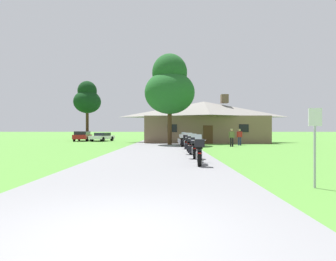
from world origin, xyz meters
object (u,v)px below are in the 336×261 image
Objects in this scene: motorcycle_black_farthest_in_row at (182,140)px; tree_left_far at (87,99)px; metal_signpost_roadside at (315,138)px; parked_red_suv_far_left at (83,136)px; parked_white_sedan_far_left at (102,137)px; motorcycle_black_second_in_row at (194,148)px; motorcycle_orange_fourth_in_row at (189,143)px; motorcycle_red_sixth_in_row at (183,141)px; motorcycle_blue_nearest_to_camera at (199,152)px; tree_by_lodge_front at (170,87)px; motorcycle_red_fifth_in_row at (186,142)px; bystander_red_shirt_near_lodge at (240,136)px; bystander_olive_shirt_beside_signpost at (232,137)px; motorcycle_yellow_third_in_row at (190,145)px.

tree_left_far is (-13.83, 13.90, 5.75)m from motorcycle_black_farthest_in_row.
metal_signpost_roadside is 0.45× the size of parked_red_suv_far_left.
parked_red_suv_far_left is at bearing -172.49° from parked_white_sedan_far_left.
metal_signpost_roadside is 38.17m from tree_left_far.
motorcycle_orange_fourth_in_row is (0.07, 5.23, 0.01)m from motorcycle_black_second_in_row.
motorcycle_orange_fourth_in_row is 0.44× the size of parked_red_suv_far_left.
parked_white_sedan_far_left is (-10.78, 13.57, 0.03)m from motorcycle_red_sixth_in_row.
motorcycle_blue_nearest_to_camera is 1.00× the size of motorcycle_red_sixth_in_row.
tree_left_far is 18.22m from tree_by_lodge_front.
motorcycle_orange_fourth_in_row and motorcycle_red_sixth_in_row have the same top height.
motorcycle_red_fifth_in_row is at bearing -80.10° from motorcycle_red_sixth_in_row.
motorcycle_red_sixth_in_row is 0.23× the size of tree_left_far.
motorcycle_black_second_in_row is 27.95m from parked_red_suv_far_left.
parked_red_suv_far_left is (-13.82, 24.29, 0.17)m from motorcycle_black_second_in_row.
bystander_red_shirt_near_lodge is 20.68m from metal_signpost_roadside.
motorcycle_blue_nearest_to_camera and motorcycle_black_farthest_in_row have the same top height.
bystander_olive_shirt_beside_signpost is (4.57, 13.76, 0.33)m from motorcycle_blue_nearest_to_camera.
motorcycle_orange_fourth_in_row is 21.64m from parked_white_sedan_far_left.
parked_red_suv_far_left is (-13.80, 21.72, 0.17)m from motorcycle_yellow_third_in_row.
motorcycle_blue_nearest_to_camera is at bearing 120.05° from metal_signpost_roadside.
bystander_olive_shirt_beside_signpost is (4.51, 10.99, 0.34)m from motorcycle_black_second_in_row.
tree_left_far is at bearing 119.43° from motorcycle_blue_nearest_to_camera.
parked_white_sedan_far_left is (-16.71, 10.74, -0.31)m from bystander_red_shirt_near_lodge.
tree_by_lodge_front reaches higher than bystander_olive_shirt_beside_signpost.
bystander_red_shirt_near_lodge reaches higher than motorcycle_black_second_in_row.
tree_left_far reaches higher than motorcycle_blue_nearest_to_camera.
motorcycle_yellow_third_in_row is at bearing -81.54° from motorcycle_red_sixth_in_row.
motorcycle_black_farthest_in_row is at bearing 7.48° from bystander_red_shirt_near_lodge.
motorcycle_blue_nearest_to_camera is at bearing -85.54° from tree_by_lodge_front.
tree_left_far is 7.08m from parked_white_sedan_far_left.
motorcycle_black_second_in_row is 12.88m from motorcycle_black_farthest_in_row.
metal_signpost_roadside is at bearing -67.94° from parked_red_suv_far_left.
tree_by_lodge_front reaches higher than motorcycle_red_fifth_in_row.
motorcycle_yellow_third_in_row and motorcycle_orange_fourth_in_row have the same top height.
metal_signpost_roadside is at bearing -73.57° from motorcycle_red_sixth_in_row.
parked_white_sedan_far_left is at bearing 143.68° from motorcycle_black_farthest_in_row.
bystander_red_shirt_near_lodge is at bearing 33.28° from motorcycle_red_sixth_in_row.
bystander_red_shirt_near_lodge reaches higher than motorcycle_blue_nearest_to_camera.
motorcycle_black_farthest_in_row is 5.91m from bystander_red_shirt_near_lodge.
motorcycle_orange_fourth_in_row is 9.77m from bystander_red_shirt_near_lodge.
bystander_red_shirt_near_lodge reaches higher than motorcycle_yellow_third_in_row.
motorcycle_red_sixth_in_row is 19.58m from parked_red_suv_far_left.
motorcycle_orange_fourth_in_row is 1.00× the size of motorcycle_red_sixth_in_row.
motorcycle_black_farthest_in_row is at bearing 97.24° from motorcycle_red_sixth_in_row.
bystander_olive_shirt_beside_signpost reaches higher than motorcycle_yellow_third_in_row.
tree_left_far is 2.00× the size of parked_white_sedan_far_left.
bystander_red_shirt_near_lodge is at bearing -3.85° from tree_by_lodge_front.
motorcycle_red_sixth_in_row is 0.22× the size of tree_by_lodge_front.
parked_red_suv_far_left is 1.05× the size of parked_white_sedan_far_left.
motorcycle_yellow_third_in_row is at bearing 104.69° from metal_signpost_roadside.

